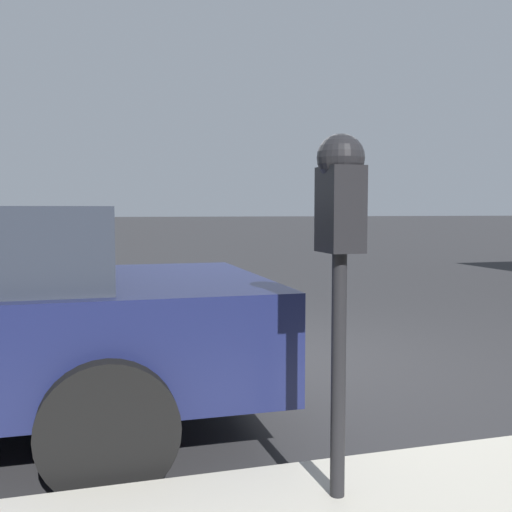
{
  "coord_description": "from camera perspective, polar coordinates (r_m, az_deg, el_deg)",
  "views": [
    {
      "loc": [
        -4.74,
        1.27,
        1.31
      ],
      "look_at": [
        -2.01,
        0.48,
        1.09
      ],
      "focal_mm": 42.0,
      "sensor_mm": 36.0,
      "label": 1
    }
  ],
  "objects": [
    {
      "name": "parking_meter",
      "position": [
        2.4,
        8.0,
        3.18
      ],
      "size": [
        0.21,
        0.19,
        1.47
      ],
      "color": "black",
      "rests_on": "sidewalk"
    },
    {
      "name": "ground_plane",
      "position": [
        5.08,
        -1.09,
        -10.47
      ],
      "size": [
        220.0,
        220.0,
        0.0
      ],
      "primitive_type": "plane",
      "color": "#2B2B2D"
    }
  ]
}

